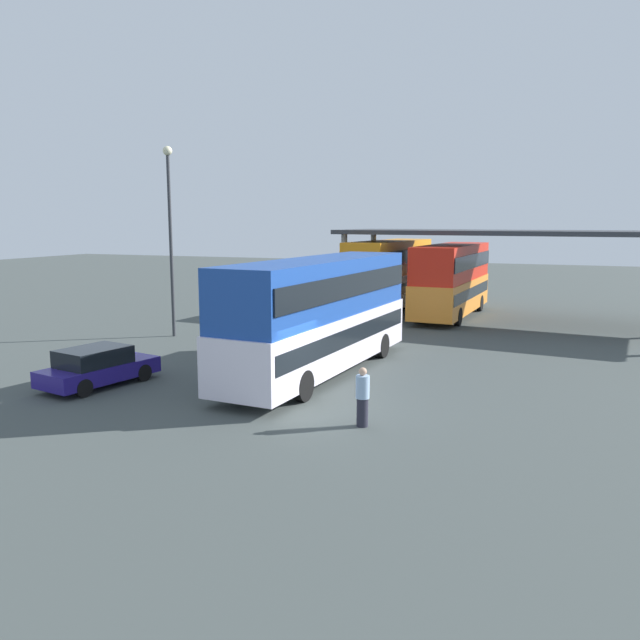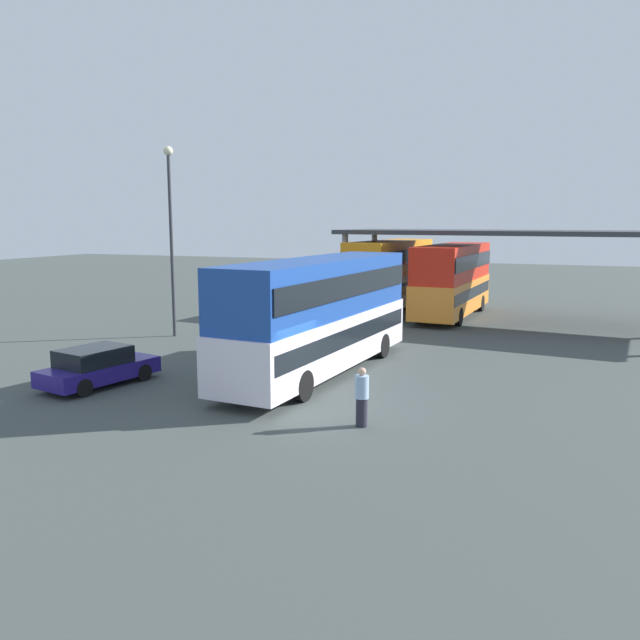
{
  "view_description": "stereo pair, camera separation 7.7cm",
  "coord_description": "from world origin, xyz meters",
  "px_view_note": "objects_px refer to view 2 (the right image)",
  "views": [
    {
      "loc": [
        7.13,
        -17.11,
        5.59
      ],
      "look_at": [
        -1.09,
        4.15,
        2.0
      ],
      "focal_mm": 35.29,
      "sensor_mm": 36.0,
      "label": 1
    },
    {
      "loc": [
        7.2,
        -17.08,
        5.59
      ],
      "look_at": [
        -1.09,
        4.15,
        2.0
      ],
      "focal_mm": 35.29,
      "sensor_mm": 36.0,
      "label": 2
    }
  ],
  "objects_px": {
    "parked_hatchback": "(98,367)",
    "lamppost_tall": "(171,221)",
    "pedestrian_waiting": "(362,397)",
    "double_decker_mid_row": "(452,278)",
    "double_decker_main": "(320,311)",
    "double_decker_near_canopy": "(390,273)"
  },
  "relations": [
    {
      "from": "parked_hatchback",
      "to": "pedestrian_waiting",
      "type": "height_order",
      "value": "pedestrian_waiting"
    },
    {
      "from": "double_decker_main",
      "to": "pedestrian_waiting",
      "type": "distance_m",
      "value": 6.43
    },
    {
      "from": "double_decker_main",
      "to": "double_decker_mid_row",
      "type": "xyz_separation_m",
      "value": [
        2.16,
        15.83,
        -0.01
      ]
    },
    {
      "from": "lamppost_tall",
      "to": "pedestrian_waiting",
      "type": "relative_size",
      "value": 5.47
    },
    {
      "from": "double_decker_near_canopy",
      "to": "pedestrian_waiting",
      "type": "height_order",
      "value": "double_decker_near_canopy"
    },
    {
      "from": "lamppost_tall",
      "to": "pedestrian_waiting",
      "type": "distance_m",
      "value": 16.78
    },
    {
      "from": "parked_hatchback",
      "to": "lamppost_tall",
      "type": "distance_m",
      "value": 10.67
    },
    {
      "from": "double_decker_near_canopy",
      "to": "double_decker_mid_row",
      "type": "distance_m",
      "value": 4.28
    },
    {
      "from": "double_decker_main",
      "to": "lamppost_tall",
      "type": "height_order",
      "value": "lamppost_tall"
    },
    {
      "from": "double_decker_main",
      "to": "lamppost_tall",
      "type": "xyz_separation_m",
      "value": [
        -9.44,
        4.5,
        3.27
      ]
    },
    {
      "from": "double_decker_mid_row",
      "to": "pedestrian_waiting",
      "type": "relative_size",
      "value": 6.13
    },
    {
      "from": "lamppost_tall",
      "to": "pedestrian_waiting",
      "type": "bearing_deg",
      "value": -37.6
    },
    {
      "from": "double_decker_near_canopy",
      "to": "double_decker_mid_row",
      "type": "relative_size",
      "value": 1.01
    },
    {
      "from": "double_decker_main",
      "to": "parked_hatchback",
      "type": "distance_m",
      "value": 8.01
    },
    {
      "from": "double_decker_near_canopy",
      "to": "pedestrian_waiting",
      "type": "relative_size",
      "value": 6.18
    },
    {
      "from": "double_decker_mid_row",
      "to": "lamppost_tall",
      "type": "xyz_separation_m",
      "value": [
        -11.6,
        -11.33,
        3.28
      ]
    },
    {
      "from": "lamppost_tall",
      "to": "double_decker_mid_row",
      "type": "bearing_deg",
      "value": 44.31
    },
    {
      "from": "double_decker_main",
      "to": "parked_hatchback",
      "type": "height_order",
      "value": "double_decker_main"
    },
    {
      "from": "double_decker_near_canopy",
      "to": "lamppost_tall",
      "type": "xyz_separation_m",
      "value": [
        -7.51,
        -12.6,
        3.2
      ]
    },
    {
      "from": "parked_hatchback",
      "to": "double_decker_mid_row",
      "type": "distance_m",
      "value": 22.11
    },
    {
      "from": "double_decker_main",
      "to": "pedestrian_waiting",
      "type": "relative_size",
      "value": 7.02
    },
    {
      "from": "parked_hatchback",
      "to": "double_decker_main",
      "type": "bearing_deg",
      "value": -43.54
    }
  ]
}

